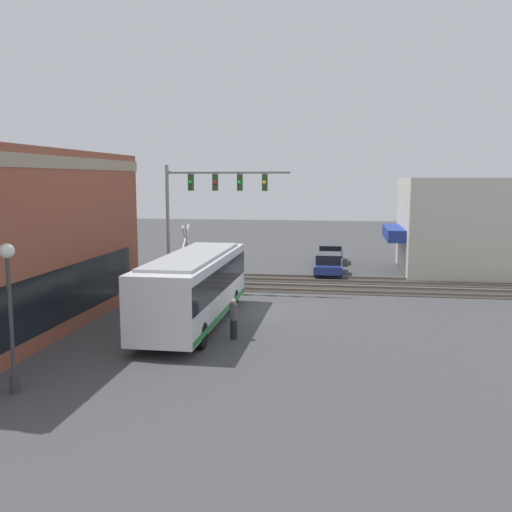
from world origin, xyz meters
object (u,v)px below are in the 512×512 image
Objects in this scene: parked_car_blue at (329,265)px; parked_car_black at (331,254)px; streetlamp at (10,304)px; pedestrian_near_bus at (234,319)px; crossing_signal at (186,252)px; pedestrian_at_crossing at (199,282)px; city_bus at (194,286)px.

parked_car_blue is 5.47m from parked_car_black.
pedestrian_near_bus is at bearing -38.89° from streetlamp.
parked_car_black is 2.70× the size of pedestrian_near_bus.
parked_car_black is at bearing -30.76° from crossing_signal.
streetlamp is at bearing 176.24° from crossing_signal.
streetlamp is at bearing 141.11° from pedestrian_near_bus.
pedestrian_at_crossing is at bearing -135.46° from crossing_signal.
parked_car_blue is at bearing -11.66° from pedestrian_near_bus.
crossing_signal is 0.87× the size of parked_car_black.
streetlamp reaches higher than crossing_signal.
streetlamp is 1.02× the size of parked_car_black.
city_bus is at bearing 47.91° from pedestrian_near_bus.
streetlamp is at bearing 172.21° from pedestrian_at_crossing.
pedestrian_at_crossing is (7.67, 3.39, 0.01)m from pedestrian_near_bus.
crossing_signal is 2.33× the size of pedestrian_at_crossing.
parked_car_blue is at bearing 180.00° from parked_car_black.
parked_car_blue is 16.35m from pedestrian_near_bus.
crossing_signal is at bearing 44.54° from pedestrian_at_crossing.
parked_car_black is at bearing -8.74° from pedestrian_near_bus.
streetlamp reaches higher than pedestrian_at_crossing.
pedestrian_at_crossing is (-0.97, -0.95, -1.47)m from crossing_signal.
city_bus is 5.99m from pedestrian_at_crossing.
streetlamp reaches higher than parked_car_black.
pedestrian_near_bus is at bearing 171.26° from parked_car_black.
parked_car_black is at bearing -15.41° from city_bus.
crossing_signal is at bearing 149.24° from parked_car_black.
city_bus is 9.17m from streetlamp.
pedestrian_near_bus is 8.39m from pedestrian_at_crossing.
crossing_signal is 0.85× the size of streetlamp.
pedestrian_near_bus reaches higher than parked_car_blue.
streetlamp is 2.77× the size of pedestrian_near_bus.
city_bus reaches higher than parked_car_blue.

